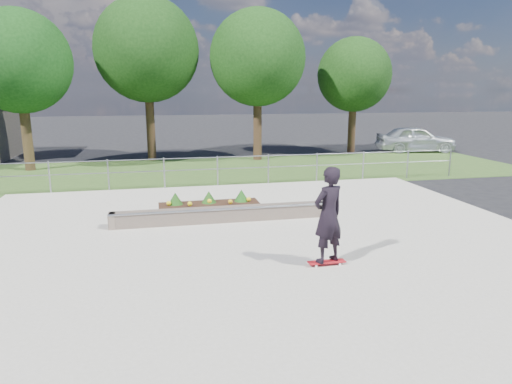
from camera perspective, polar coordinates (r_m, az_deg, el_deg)
ground at (r=10.49m, az=0.68°, el=-7.69°), size 120.00×120.00×0.00m
grass_verge at (r=21.02m, az=-6.05°, el=2.61°), size 30.00×8.00×0.02m
concrete_slab at (r=10.48m, az=0.68°, el=-7.53°), size 15.00×15.00×0.06m
fence at (r=17.47m, az=-4.84°, el=3.12°), size 20.06×0.06×1.20m
tree_far_left at (r=23.35m, az=-27.52°, el=14.23°), size 4.55×4.55×7.15m
tree_mid_left at (r=24.66m, az=-13.49°, el=16.87°), size 5.25×5.25×8.25m
tree_mid_right at (r=24.21m, az=0.19°, el=16.39°), size 4.90×4.90×7.70m
tree_far_right at (r=27.49m, az=12.18°, el=14.10°), size 4.20×4.20×6.60m
grind_ledge at (r=12.72m, az=-4.38°, el=-2.81°), size 6.00×0.44×0.43m
planter_bed at (r=13.70m, az=-5.79°, el=-1.80°), size 3.00×1.20×0.61m
skateboarder at (r=9.44m, az=9.03°, el=-2.89°), size 0.86×0.72×2.09m
parked_car at (r=29.11m, az=19.34°, el=6.28°), size 4.83×2.64×1.56m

